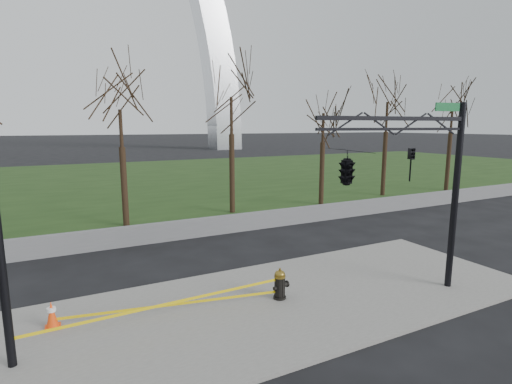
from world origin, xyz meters
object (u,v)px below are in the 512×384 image
traffic_cone (52,315)px  traffic_signal_mast (370,167)px  street_light (2,156)px  fire_hydrant (280,285)px

traffic_cone → traffic_signal_mast: traffic_signal_mast is taller
traffic_cone → street_light: (-0.55, -1.45, 4.23)m
street_light → traffic_signal_mast: size_ratio=1.37×
traffic_signal_mast → street_light: bearing=-178.4°
street_light → fire_hydrant: bearing=9.3°
traffic_signal_mast → fire_hydrant: bearing=158.2°
traffic_cone → fire_hydrant: bearing=-10.7°
fire_hydrant → street_light: bearing=173.1°
fire_hydrant → traffic_cone: 6.28m
fire_hydrant → traffic_cone: (-6.17, 1.16, -0.08)m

